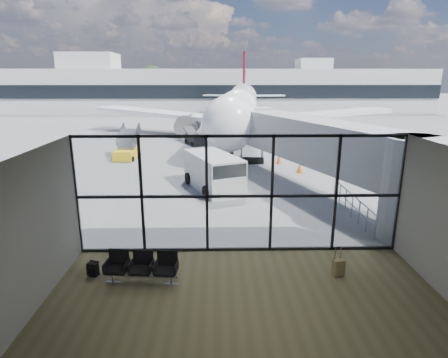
{
  "coord_description": "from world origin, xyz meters",
  "views": [
    {
      "loc": [
        -0.84,
        -13.18,
        6.43
      ],
      "look_at": [
        -0.51,
        3.0,
        2.05
      ],
      "focal_mm": 30.0,
      "sensor_mm": 36.0,
      "label": 1
    }
  ],
  "objects_px": {
    "backpack": "(93,269)",
    "service_van": "(214,172)",
    "seating_row": "(142,265)",
    "belt_loader": "(194,139)",
    "suitcase": "(339,268)",
    "airliner": "(240,106)",
    "mobile_stairs": "(127,152)"
  },
  "relations": [
    {
      "from": "belt_loader",
      "to": "backpack",
      "type": "bearing_deg",
      "value": -118.37
    },
    {
      "from": "suitcase",
      "to": "airliner",
      "type": "bearing_deg",
      "value": 78.81
    },
    {
      "from": "suitcase",
      "to": "service_van",
      "type": "bearing_deg",
      "value": 98.98
    },
    {
      "from": "suitcase",
      "to": "service_van",
      "type": "height_order",
      "value": "service_van"
    },
    {
      "from": "belt_loader",
      "to": "mobile_stairs",
      "type": "relative_size",
      "value": 1.1
    },
    {
      "from": "suitcase",
      "to": "mobile_stairs",
      "type": "height_order",
      "value": "mobile_stairs"
    },
    {
      "from": "seating_row",
      "to": "airliner",
      "type": "height_order",
      "value": "airliner"
    },
    {
      "from": "backpack",
      "to": "mobile_stairs",
      "type": "distance_m",
      "value": 19.19
    },
    {
      "from": "backpack",
      "to": "service_van",
      "type": "distance_m",
      "value": 10.84
    },
    {
      "from": "airliner",
      "to": "backpack",
      "type": "bearing_deg",
      "value": -95.97
    },
    {
      "from": "airliner",
      "to": "belt_loader",
      "type": "relative_size",
      "value": 11.13
    },
    {
      "from": "backpack",
      "to": "airliner",
      "type": "distance_m",
      "value": 34.09
    },
    {
      "from": "seating_row",
      "to": "service_van",
      "type": "relative_size",
      "value": 0.45
    },
    {
      "from": "airliner",
      "to": "mobile_stairs",
      "type": "relative_size",
      "value": 12.27
    },
    {
      "from": "backpack",
      "to": "suitcase",
      "type": "xyz_separation_m",
      "value": [
        8.23,
        -0.17,
        0.06
      ]
    },
    {
      "from": "backpack",
      "to": "service_van",
      "type": "height_order",
      "value": "service_van"
    },
    {
      "from": "service_van",
      "to": "seating_row",
      "type": "bearing_deg",
      "value": -124.73
    },
    {
      "from": "suitcase",
      "to": "airliner",
      "type": "height_order",
      "value": "airliner"
    },
    {
      "from": "seating_row",
      "to": "backpack",
      "type": "distance_m",
      "value": 1.81
    },
    {
      "from": "belt_loader",
      "to": "service_van",
      "type": "bearing_deg",
      "value": -106.64
    },
    {
      "from": "suitcase",
      "to": "service_van",
      "type": "distance_m",
      "value": 11.06
    },
    {
      "from": "suitcase",
      "to": "airliner",
      "type": "distance_m",
      "value": 33.58
    },
    {
      "from": "seating_row",
      "to": "service_van",
      "type": "xyz_separation_m",
      "value": [
        2.28,
        10.41,
        0.49
      ]
    },
    {
      "from": "backpack",
      "to": "suitcase",
      "type": "height_order",
      "value": "suitcase"
    },
    {
      "from": "suitcase",
      "to": "service_van",
      "type": "relative_size",
      "value": 0.19
    },
    {
      "from": "belt_loader",
      "to": "mobile_stairs",
      "type": "height_order",
      "value": "mobile_stairs"
    },
    {
      "from": "mobile_stairs",
      "to": "service_van",
      "type": "bearing_deg",
      "value": -45.56
    },
    {
      "from": "mobile_stairs",
      "to": "belt_loader",
      "type": "bearing_deg",
      "value": 59.16
    },
    {
      "from": "seating_row",
      "to": "airliner",
      "type": "xyz_separation_m",
      "value": [
        5.16,
        33.63,
        2.61
      ]
    },
    {
      "from": "backpack",
      "to": "service_van",
      "type": "bearing_deg",
      "value": 88.88
    },
    {
      "from": "seating_row",
      "to": "belt_loader",
      "type": "relative_size",
      "value": 0.64
    },
    {
      "from": "airliner",
      "to": "suitcase",
      "type": "bearing_deg",
      "value": -81.96
    }
  ]
}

